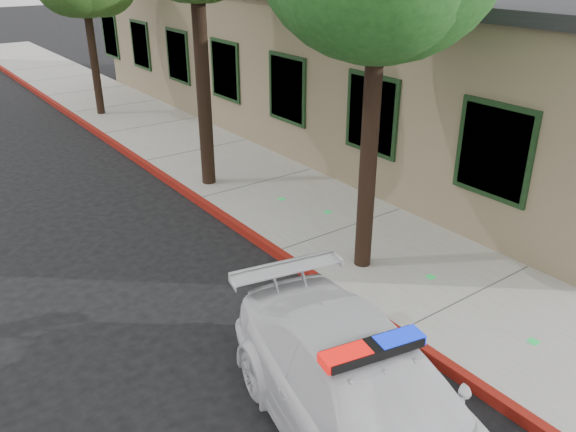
% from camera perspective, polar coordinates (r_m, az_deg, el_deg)
% --- Properties ---
extents(ground, '(120.00, 120.00, 0.00)m').
position_cam_1_polar(ground, '(8.57, 10.65, -12.04)').
color(ground, black).
rests_on(ground, ground).
extents(sidewalk, '(3.20, 60.00, 0.15)m').
position_cam_1_polar(sidewalk, '(11.31, 5.43, -1.55)').
color(sidewalk, gray).
rests_on(sidewalk, ground).
extents(red_curb, '(0.14, 60.00, 0.16)m').
position_cam_1_polar(red_curb, '(10.45, -0.95, -3.75)').
color(red_curb, maroon).
rests_on(red_curb, ground).
extents(clapboard_building, '(7.30, 20.89, 4.24)m').
position_cam_1_polar(clapboard_building, '(18.25, 5.34, 15.41)').
color(clapboard_building, '#91835F').
rests_on(clapboard_building, ground).
extents(police_car, '(2.70, 4.81, 1.44)m').
position_cam_1_polar(police_car, '(6.56, 7.97, -17.81)').
color(police_car, silver).
rests_on(police_car, ground).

